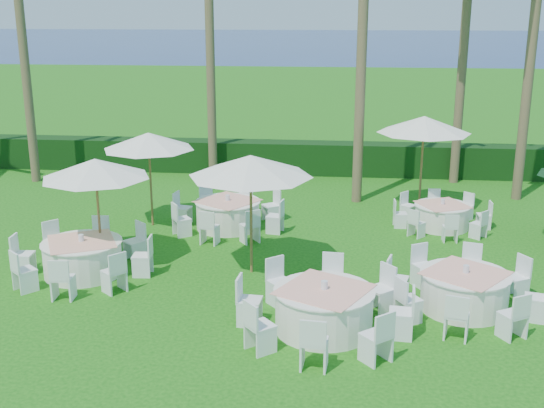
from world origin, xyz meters
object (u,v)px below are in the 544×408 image
Objects in this scene: umbrella_c at (149,141)px; umbrella_d at (424,125)px; banquet_table_f at (442,215)px; banquet_table_c at (464,290)px; banquet_table_e at (228,214)px; banquet_table_b at (324,309)px; umbrella_a at (95,168)px; banquet_table_a at (83,257)px; umbrella_b at (251,166)px.

umbrella_d reaches higher than umbrella_c.
banquet_table_c is at bearing -93.00° from banquet_table_f.
banquet_table_e is at bearing -173.99° from banquet_table_f.
umbrella_c reaches higher than banquet_table_b.
umbrella_d is at bearing 72.26° from banquet_table_b.
banquet_table_e reaches higher than banquet_table_f.
umbrella_a is 0.98× the size of umbrella_c.
banquet_table_b is 3.18m from banquet_table_c.
banquet_table_a is 1.14× the size of umbrella_b.
umbrella_b is at bearing -128.69° from umbrella_d.
umbrella_c is 8.28m from umbrella_d.
banquet_table_e is at bearing -157.19° from umbrella_d.
umbrella_d reaches higher than banquet_table_c.
banquet_table_a is 1.02× the size of banquet_table_c.
banquet_table_c is at bearing -18.86° from umbrella_b.
umbrella_c reaches higher than umbrella_a.
banquet_table_c is at bearing -7.07° from banquet_table_a.
umbrella_b is at bearing -44.92° from umbrella_c.
banquet_table_b is at bearing -22.10° from banquet_table_a.
umbrella_d is (5.69, 2.39, 2.28)m from banquet_table_e.
umbrella_c reaches higher than banquet_table_a.
banquet_table_f is at bearing 4.14° from umbrella_c.
banquet_table_f is (0.29, 5.58, -0.06)m from banquet_table_c.
banquet_table_b is 9.31m from umbrella_d.
umbrella_b is 7.31m from umbrella_d.
umbrella_d is at bearing 51.31° from umbrella_b.
banquet_table_e is 4.62m from umbrella_a.
umbrella_b is (-5.03, -3.96, 2.26)m from banquet_table_f.
banquet_table_f is (6.15, 0.65, -0.06)m from banquet_table_e.
banquet_table_c is 9.73m from umbrella_c.
banquet_table_e is 1.18× the size of banquet_table_f.
umbrella_b is (3.99, 0.54, 2.19)m from banquet_table_a.
banquet_table_b is 7.57m from banquet_table_f.
banquet_table_a is 4.45m from umbrella_c.
banquet_table_b is 1.27× the size of umbrella_c.
banquet_table_f is 0.95× the size of umbrella_b.
banquet_table_c is 8.91m from umbrella_a.
banquet_table_b reaches higher than banquet_table_a.
banquet_table_b is at bearing -156.41° from banquet_table_c.
umbrella_b is (1.12, -3.32, 2.20)m from banquet_table_e.
umbrella_d is at bearing 36.12° from banquet_table_a.
banquet_table_b is at bearing -57.84° from umbrella_b.
banquet_table_f is 2.96m from umbrella_d.
banquet_table_c is 1.17× the size of banquet_table_f.
umbrella_b is (-1.82, 2.89, 2.17)m from banquet_table_b.
banquet_table_b is 6.65m from umbrella_a.
banquet_table_e is (-2.94, 6.21, -0.03)m from banquet_table_b.
banquet_table_b is 1.19× the size of umbrella_b.
umbrella_c is at bearing 129.68° from banquet_table_b.
umbrella_b is at bearing -1.77° from umbrella_a.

